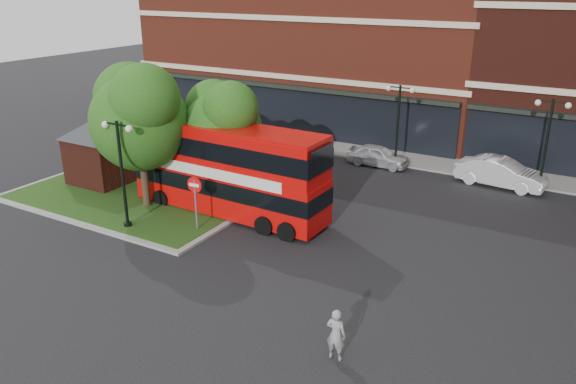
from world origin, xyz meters
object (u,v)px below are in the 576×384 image
Objects in this scene: car_silver at (378,156)px; car_white at (501,173)px; bus at (228,164)px; woman at (336,334)px.

car_white is (7.09, 0.00, 0.13)m from car_silver.
bus is 5.99× the size of woman.
car_white is (1.29, 18.00, -0.06)m from woman.
woman is at bearing -161.71° from car_silver.
car_white is at bearing 46.58° from bus.
car_silver is at bearing 95.89° from car_white.
woman is (9.27, -7.50, -1.66)m from bus.
woman reaches higher than car_silver.
bus reaches higher than car_white.
woman is at bearing -178.22° from car_white.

